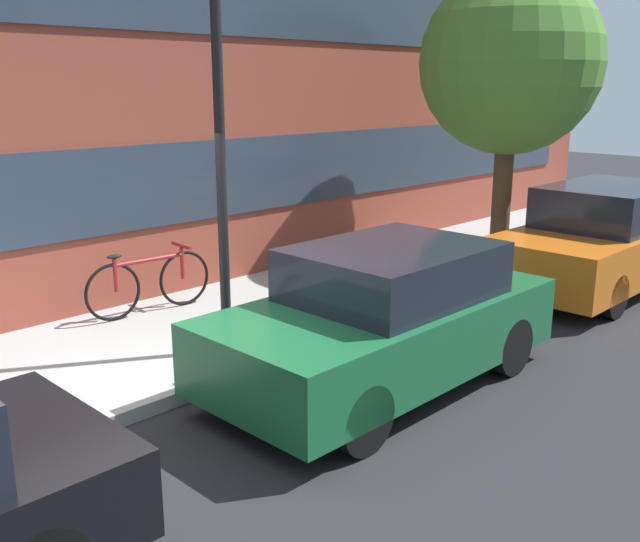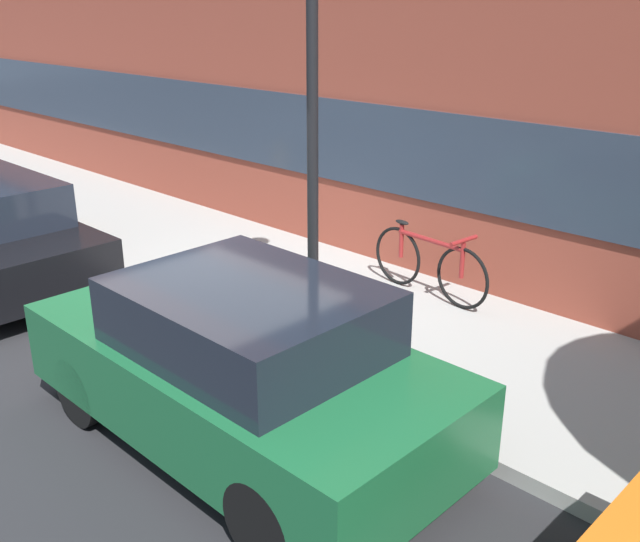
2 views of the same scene
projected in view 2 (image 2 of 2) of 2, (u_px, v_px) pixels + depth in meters
The scene contains 6 objects.
ground_plane at pixel (197, 328), 7.99m from camera, with size 56.00×56.00×0.00m, color #232326.
sidewalk_strip at pixel (290, 288), 8.92m from camera, with size 28.00×2.86×0.14m.
parked_car_green at pixel (241, 365), 5.69m from camera, with size 3.80×1.73×1.43m.
fire_hydrant at pixel (63, 205), 10.90m from camera, with size 0.53×0.29×0.76m.
bicycle at pixel (429, 263), 8.38m from camera, with size 1.73×0.44×0.83m.
lamp_post at pixel (312, 64), 6.48m from camera, with size 0.32×0.32×4.46m.
Camera 2 is at (6.05, -4.22, 3.43)m, focal length 40.00 mm.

